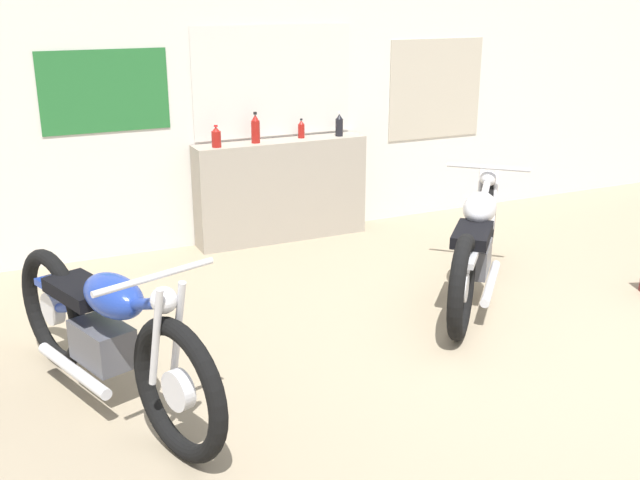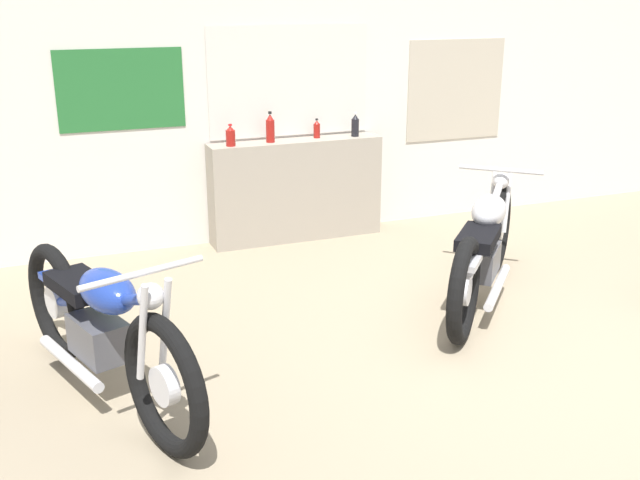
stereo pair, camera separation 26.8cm
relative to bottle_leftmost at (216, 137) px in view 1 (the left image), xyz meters
name	(u,v)px [view 1 (the left image)]	position (x,y,z in m)	size (l,w,h in m)	color
ground_plane	(564,356)	(1.31, -2.87, -0.99)	(24.00, 24.00, 0.00)	gray
wall_back	(342,79)	(1.30, 0.22, 0.40)	(10.00, 0.07, 2.80)	silver
sill_counter	(281,190)	(0.60, 0.05, -0.54)	(1.57, 0.28, 0.91)	gray
bottle_leftmost	(216,137)	(0.00, 0.00, 0.00)	(0.08, 0.08, 0.19)	maroon
bottle_left_center	(256,129)	(0.37, 0.04, 0.04)	(0.08, 0.08, 0.27)	maroon
bottle_center	(301,129)	(0.82, 0.08, -0.01)	(0.06, 0.06, 0.17)	maroon
bottle_right_center	(339,125)	(1.17, 0.02, 0.01)	(0.07, 0.07, 0.22)	black
motorcycle_silver	(476,244)	(1.36, -1.84, -0.58)	(1.53, 1.63, 0.88)	black
motorcycle_blue	(107,333)	(-1.35, -2.26, -0.56)	(0.85, 1.99, 0.92)	black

